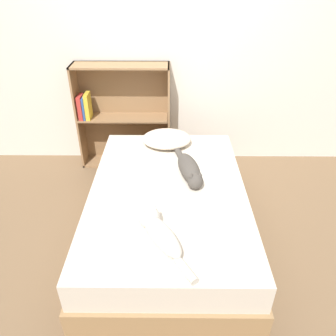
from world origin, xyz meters
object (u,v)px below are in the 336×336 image
object	(u,v)px
bookshelf	(121,115)
bed	(168,214)
pillow	(167,139)
cat_light	(159,231)
cat_dark	(189,170)

from	to	relation	value
bookshelf	bed	bearing A→B (deg)	-67.58
bed	pillow	bearing A→B (deg)	91.44
bed	bookshelf	xyz separation A→B (m)	(-0.51, 1.24, 0.32)
bed	cat_light	distance (m)	0.61
cat_light	cat_dark	xyz separation A→B (m)	(0.22, 0.69, 0.01)
pillow	cat_dark	world-z (taller)	cat_dark
cat_light	cat_dark	bearing A→B (deg)	-48.43
cat_light	bookshelf	bearing A→B (deg)	-15.75
pillow	cat_light	xyz separation A→B (m)	(-0.04, -1.23, -0.00)
bed	bookshelf	size ratio (longest dim) A/B	1.66
bed	cat_dark	size ratio (longest dim) A/B	3.03
cat_light	pillow	bearing A→B (deg)	-31.99
bookshelf	cat_light	bearing A→B (deg)	-75.40
pillow	cat_dark	bearing A→B (deg)	-70.74
pillow	bookshelf	size ratio (longest dim) A/B	0.41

